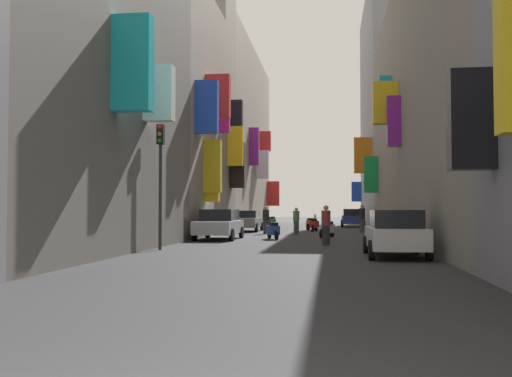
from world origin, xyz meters
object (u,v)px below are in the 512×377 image
object	(u,v)px
scooter_orange	(312,224)
scooter_green	(271,221)
scooter_blue	(273,230)
pedestrian_crossing	(296,221)
scooter_white	(327,229)
pedestrian_near_left	(266,220)
pedestrian_near_right	(362,218)
scooter_red	(314,224)
parked_car_grey	(246,220)
traffic_light_near_corner	(160,165)
parked_car_blue	(353,218)
parked_car_silver	(219,224)
pedestrian_mid_street	(326,225)
parked_car_white	(395,232)

from	to	relation	value
scooter_orange	scooter_green	xyz separation A→B (m)	(-3.71, 7.34, -0.00)
scooter_blue	pedestrian_crossing	size ratio (longest dim) A/B	1.14
scooter_white	pedestrian_near_left	xyz separation A→B (m)	(-3.71, 3.95, 0.38)
scooter_orange	pedestrian_near_right	size ratio (longest dim) A/B	1.01
scooter_orange	scooter_red	world-z (taller)	same
pedestrian_near_left	pedestrian_near_right	bearing A→B (deg)	25.41
scooter_orange	pedestrian_crossing	distance (m)	6.86
scooter_green	pedestrian_near_right	xyz separation A→B (m)	(7.07, -11.40, 0.44)
parked_car_grey	traffic_light_near_corner	xyz separation A→B (m)	(-0.65, -17.77, 2.42)
parked_car_blue	parked_car_silver	bearing A→B (deg)	-109.55
scooter_white	parked_car_grey	bearing A→B (deg)	124.99
scooter_blue	pedestrian_mid_street	bearing A→B (deg)	-57.60
scooter_blue	pedestrian_mid_street	distance (m)	5.00
parked_car_silver	pedestrian_near_left	bearing A→B (deg)	75.81
pedestrian_crossing	pedestrian_near_left	world-z (taller)	pedestrian_near_left
pedestrian_near_right	traffic_light_near_corner	xyz separation A→B (m)	(-8.34, -16.69, 2.27)
parked_car_silver	pedestrian_crossing	bearing A→B (deg)	61.87
scooter_orange	scooter_blue	world-z (taller)	same
parked_car_blue	scooter_green	world-z (taller)	parked_car_blue
pedestrian_crossing	traffic_light_near_corner	distance (m)	14.76
parked_car_silver	pedestrian_near_right	bearing A→B (deg)	50.80
pedestrian_crossing	scooter_green	bearing A→B (deg)	101.97
traffic_light_near_corner	parked_car_blue	bearing A→B (deg)	73.84
parked_car_blue	scooter_white	world-z (taller)	parked_car_blue
parked_car_silver	pedestrian_near_left	xyz separation A→B (m)	(1.63, 6.43, 0.06)
pedestrian_mid_street	traffic_light_near_corner	size ratio (longest dim) A/B	0.36
parked_car_silver	pedestrian_near_left	world-z (taller)	pedestrian_near_left
scooter_green	pedestrian_mid_street	size ratio (longest dim) A/B	1.05
parked_car_white	parked_car_grey	size ratio (longest dim) A/B	0.90
parked_car_grey	scooter_green	distance (m)	10.34
pedestrian_near_left	parked_car_silver	bearing A→B (deg)	-104.19
parked_car_silver	pedestrian_crossing	size ratio (longest dim) A/B	2.78
scooter_blue	scooter_white	bearing A→B (deg)	39.04
scooter_white	scooter_orange	bearing A→B (deg)	96.15
pedestrian_near_right	scooter_red	bearing A→B (deg)	151.82
parked_car_blue	pedestrian_near_left	distance (m)	15.40
parked_car_white	pedestrian_near_right	xyz separation A→B (m)	(-0.03, 18.84, 0.12)
parked_car_blue	pedestrian_near_left	world-z (taller)	pedestrian_near_left
scooter_green	pedestrian_crossing	distance (m)	14.47
parked_car_white	traffic_light_near_corner	world-z (taller)	traffic_light_near_corner
parked_car_silver	pedestrian_mid_street	distance (m)	6.60
scooter_orange	pedestrian_near_left	distance (m)	7.33
scooter_green	traffic_light_near_corner	distance (m)	28.24
parked_car_white	scooter_green	distance (m)	31.06
parked_car_grey	pedestrian_near_right	xyz separation A→B (m)	(7.69, -1.08, 0.15)
scooter_green	pedestrian_near_left	xyz separation A→B (m)	(1.16, -14.20, 0.38)
parked_car_silver	pedestrian_mid_street	world-z (taller)	pedestrian_mid_street
scooter_orange	parked_car_white	bearing A→B (deg)	-81.57
scooter_red	parked_car_blue	bearing A→B (deg)	73.40
parked_car_blue	scooter_red	size ratio (longest dim) A/B	2.22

